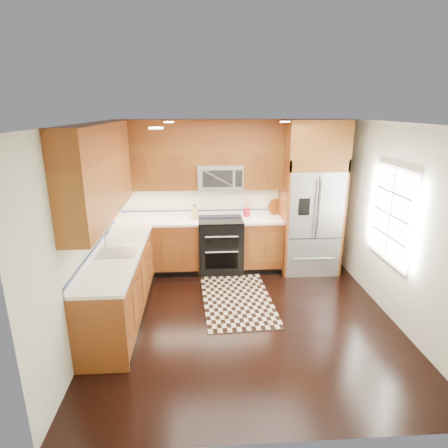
{
  "coord_description": "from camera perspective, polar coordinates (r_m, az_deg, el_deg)",
  "views": [
    {
      "loc": [
        -0.59,
        -4.49,
        2.77
      ],
      "look_at": [
        -0.26,
        0.6,
        1.19
      ],
      "focal_mm": 30.0,
      "sensor_mm": 36.0,
      "label": 1
    }
  ],
  "objects": [
    {
      "name": "ground",
      "position": [
        5.31,
        3.33,
        -14.26
      ],
      "size": [
        4.0,
        4.0,
        0.0
      ],
      "primitive_type": "plane",
      "color": "black",
      "rests_on": "ground"
    },
    {
      "name": "wall_back",
      "position": [
        6.68,
        1.45,
        4.51
      ],
      "size": [
        4.0,
        0.02,
        2.6
      ],
      "primitive_type": "cube",
      "color": "silver",
      "rests_on": "ground"
    },
    {
      "name": "wall_left",
      "position": [
        4.93,
        -20.14,
        -1.21
      ],
      "size": [
        0.02,
        4.0,
        2.6
      ],
      "primitive_type": "cube",
      "color": "silver",
      "rests_on": "ground"
    },
    {
      "name": "wall_right",
      "position": [
        5.39,
        25.2,
        -0.29
      ],
      "size": [
        0.02,
        4.0,
        2.6
      ],
      "primitive_type": "cube",
      "color": "silver",
      "rests_on": "ground"
    },
    {
      "name": "window",
      "position": [
        5.52,
        24.16,
        1.32
      ],
      "size": [
        0.04,
        1.1,
        1.3
      ],
      "color": "white",
      "rests_on": "ground"
    },
    {
      "name": "base_cabinets",
      "position": [
        5.9,
        -9.7,
        -6.19
      ],
      "size": [
        2.85,
        3.0,
        0.9
      ],
      "color": "brown",
      "rests_on": "ground"
    },
    {
      "name": "countertop",
      "position": [
        5.83,
        -8.43,
        -1.48
      ],
      "size": [
        2.86,
        3.01,
        0.04
      ],
      "color": "white",
      "rests_on": "base_cabinets"
    },
    {
      "name": "upper_cabinets",
      "position": [
        5.65,
        -9.5,
        9.42
      ],
      "size": [
        2.85,
        3.0,
        1.15
      ],
      "color": "brown",
      "rests_on": "ground"
    },
    {
      "name": "range",
      "position": [
        6.58,
        -0.51,
        -3.23
      ],
      "size": [
        0.76,
        0.67,
        0.95
      ],
      "color": "black",
      "rests_on": "ground"
    },
    {
      "name": "microwave",
      "position": [
        6.39,
        -0.61,
        7.23
      ],
      "size": [
        0.76,
        0.4,
        0.42
      ],
      "color": "#B2B2B7",
      "rests_on": "ground"
    },
    {
      "name": "refrigerator",
      "position": [
        6.57,
        13.14,
        3.88
      ],
      "size": [
        0.98,
        0.75,
        2.6
      ],
      "color": "#B2B2B7",
      "rests_on": "ground"
    },
    {
      "name": "sink_faucet",
      "position": [
        5.17,
        -16.29,
        -3.61
      ],
      "size": [
        0.54,
        0.44,
        0.37
      ],
      "color": "#B2B2B7",
      "rests_on": "countertop"
    },
    {
      "name": "rug",
      "position": [
        5.75,
        2.04,
        -11.49
      ],
      "size": [
        1.1,
        1.74,
        0.01
      ],
      "primitive_type": "cube",
      "rotation": [
        0.0,
        0.0,
        0.05
      ],
      "color": "black",
      "rests_on": "ground"
    },
    {
      "name": "knife_block",
      "position": [
        6.47,
        -4.46,
        1.72
      ],
      "size": [
        0.13,
        0.15,
        0.26
      ],
      "color": "tan",
      "rests_on": "countertop"
    },
    {
      "name": "utensil_crock",
      "position": [
        6.59,
        3.49,
        2.12
      ],
      "size": [
        0.15,
        0.15,
        0.34
      ],
      "color": "#A41429",
      "rests_on": "countertop"
    },
    {
      "name": "cutting_board",
      "position": [
        6.82,
        7.77,
        1.57
      ],
      "size": [
        0.37,
        0.37,
        0.02
      ],
      "primitive_type": "cylinder",
      "rotation": [
        0.0,
        0.0,
        0.37
      ],
      "color": "brown",
      "rests_on": "countertop"
    }
  ]
}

